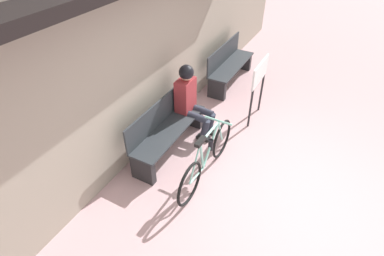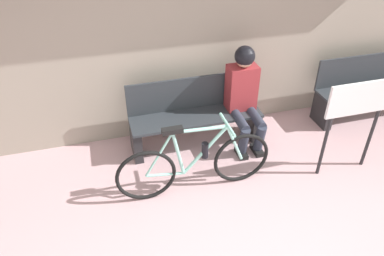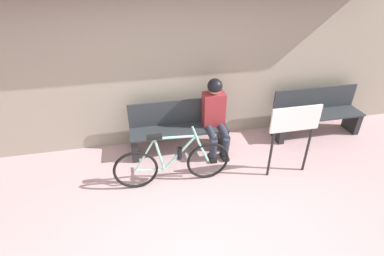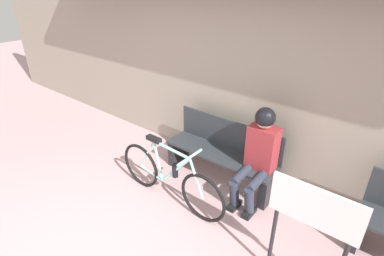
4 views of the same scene
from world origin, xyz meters
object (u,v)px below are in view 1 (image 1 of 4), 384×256
at_px(signboard, 259,78).
at_px(park_bench_far, 229,66).
at_px(bicycle, 207,157).
at_px(person_seated, 190,97).
at_px(park_bench_near, 167,130).

bearing_deg(signboard, park_bench_far, 42.71).
height_order(bicycle, park_bench_far, same).
distance_m(person_seated, signboard, 1.21).
xyz_separation_m(park_bench_near, signboard, (1.44, -0.92, 0.43)).
height_order(park_bench_near, park_bench_far, same).
relative_size(park_bench_near, park_bench_far, 1.00).
bearing_deg(person_seated, park_bench_near, 169.67).
height_order(bicycle, person_seated, person_seated).
distance_m(park_bench_near, bicycle, 0.82).
height_order(park_bench_near, person_seated, person_seated).
bearing_deg(person_seated, signboard, -42.94).
bearing_deg(signboard, person_seated, 137.06).
distance_m(park_bench_near, person_seated, 0.65).
distance_m(bicycle, park_bench_far, 2.77).
relative_size(park_bench_far, signboard, 1.41).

